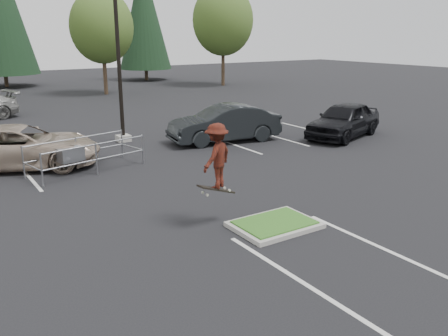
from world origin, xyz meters
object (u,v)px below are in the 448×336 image
decid_d (223,22)px  car_r_black (344,120)px  cart_corral (74,154)px  skateboarder (216,156)px  car_r_charc (224,124)px  light_pole (118,42)px  conif_c (144,14)px  decid_c (102,29)px  car_l_tan (18,147)px

decid_d → car_r_black: (-7.99, -23.33, -5.05)m
cart_corral → skateboarder: size_ratio=2.22×
car_r_charc → decid_d: bearing=155.9°
light_pole → conif_c: conif_c is taller
light_pole → conif_c: size_ratio=0.81×
cart_corral → skateboarder: (1.76, -6.90, 1.15)m
decid_d → car_r_black: bearing=-108.9°
car_r_black → cart_corral: bearing=-112.0°
conif_c → cart_corral: 36.38m
decid_c → car_l_tan: 22.97m
decid_d → conif_c: 10.04m
decid_d → cart_corral: size_ratio=2.16×
light_pole → cart_corral: size_ratio=2.32×
light_pole → decid_d: light_pole is taller
skateboarder → car_r_charc: 10.17m
decid_d → skateboarder: (-19.19, -29.33, -4.02)m
skateboarder → car_r_charc: (5.70, 8.36, -1.03)m
conif_c → car_r_charc: size_ratio=2.39×
decid_d → cart_corral: (-20.95, -22.43, -5.17)m
decid_c → conif_c: size_ratio=0.67×
conif_c → car_r_charc: bearing=-107.5°
skateboarder → car_l_tan: 9.54m
cart_corral → car_r_charc: bearing=-1.4°
light_pole → car_r_black: 11.36m
car_l_tan → cart_corral: bearing=-119.1°
light_pole → decid_c: bearing=72.9°
light_pole → decid_c: 18.67m
decid_c → decid_d: bearing=2.4°
conif_c → cart_corral: (-16.96, -31.60, -6.11)m
decid_c → cart_corral: size_ratio=1.92×
conif_c → car_r_black: size_ratio=2.49×
decid_c → decid_d: (12.00, 0.50, 0.66)m
conif_c → car_r_black: (-4.00, -32.50, -5.99)m
decid_d → skateboarder: size_ratio=4.81×
light_pole → car_l_tan: light_pole is taller
conif_c → car_r_black: bearing=-97.0°
light_pole → car_l_tan: bearing=-157.1°
decid_d → car_r_black: size_ratio=1.88×
cart_corral → car_l_tan: 2.51m
light_pole → car_r_black: light_pole is taller
car_l_tan → car_r_black: size_ratio=1.16×
decid_d → car_l_tan: 30.82m
skateboarder → car_r_black: size_ratio=0.39×
conif_c → car_r_charc: conif_c is taller
conif_c → skateboarder: bearing=-111.5°
decid_c → skateboarder: 29.91m
light_pole → skateboarder: 11.45m
car_r_charc → skateboarder: bearing=-25.7°
light_pole → skateboarder: bearing=-98.8°
car_r_black → light_pole: bearing=-135.8°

